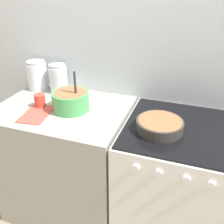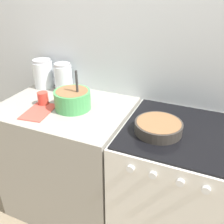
# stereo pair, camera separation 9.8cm
# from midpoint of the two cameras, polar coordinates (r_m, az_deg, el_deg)

# --- Properties ---
(wall_back) EXTENTS (4.80, 0.05, 2.40)m
(wall_back) POSITION_cam_midpoint_polar(r_m,az_deg,el_deg) (1.81, 8.82, 11.16)
(wall_back) COLOR silver
(wall_back) RESTS_ON ground_plane
(countertop_cabinet) EXTENTS (0.90, 0.68, 0.94)m
(countertop_cabinet) POSITION_cam_midpoint_polar(r_m,az_deg,el_deg) (2.01, -8.29, -10.60)
(countertop_cabinet) COLOR #9E998E
(countertop_cabinet) RESTS_ON ground_plane
(stove) EXTENTS (0.67, 0.70, 0.94)m
(stove) POSITION_cam_midpoint_polar(r_m,az_deg,el_deg) (1.81, 15.03, -16.64)
(stove) COLOR white
(stove) RESTS_ON ground_plane
(mixing_bowl) EXTENTS (0.24, 0.24, 0.27)m
(mixing_bowl) POSITION_cam_midpoint_polar(r_m,az_deg,el_deg) (1.69, -7.39, 3.06)
(mixing_bowl) COLOR #4CA559
(mixing_bowl) RESTS_ON countertop_cabinet
(baking_pan) EXTENTS (0.27, 0.27, 0.07)m
(baking_pan) POSITION_cam_midpoint_polar(r_m,az_deg,el_deg) (1.46, 12.46, -3.35)
(baking_pan) COLOR #38332D
(baking_pan) RESTS_ON stove
(storage_jar_left) EXTENTS (0.16, 0.16, 0.23)m
(storage_jar_left) POSITION_cam_midpoint_polar(r_m,az_deg,el_deg) (2.09, -14.08, 8.11)
(storage_jar_left) COLOR silver
(storage_jar_left) RESTS_ON countertop_cabinet
(storage_jar_middle) EXTENTS (0.14, 0.14, 0.22)m
(storage_jar_middle) POSITION_cam_midpoint_polar(r_m,az_deg,el_deg) (1.99, -9.66, 7.43)
(storage_jar_middle) COLOR silver
(storage_jar_middle) RESTS_ON countertop_cabinet
(tin_can) EXTENTS (0.07, 0.07, 0.09)m
(tin_can) POSITION_cam_midpoint_polar(r_m,az_deg,el_deg) (1.79, -13.99, 2.99)
(tin_can) COLOR #CC3F33
(tin_can) RESTS_ON countertop_cabinet
(recipe_page) EXTENTS (0.20, 0.28, 0.01)m
(recipe_page) POSITION_cam_midpoint_polar(r_m,az_deg,el_deg) (1.72, -14.83, 0.11)
(recipe_page) COLOR #CC4C3F
(recipe_page) RESTS_ON countertop_cabinet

